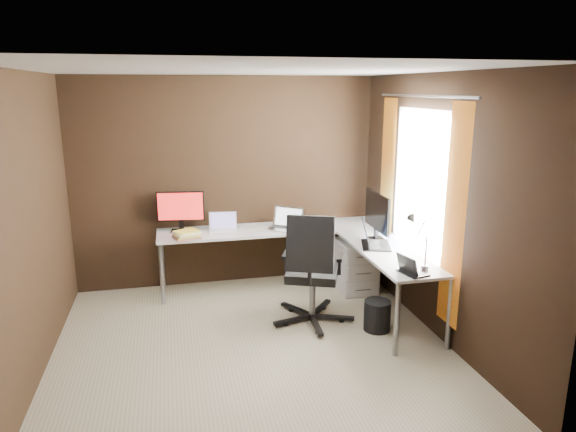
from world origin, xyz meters
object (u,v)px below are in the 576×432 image
object	(u,v)px
laptop_silver	(286,225)
book_stack	(187,235)
drawer_pedestal	(355,266)
monitor_right	(377,214)
office_chair	(312,290)
wastebasket	(377,315)
laptop_white	(223,227)
laptop_black_small	(411,270)
desk_lamp	(417,235)
monitor_left	(181,209)
laptop_black_big	(372,241)

from	to	relation	value
laptop_silver	book_stack	xyz separation A→B (m)	(-1.16, -0.13, -0.01)
drawer_pedestal	monitor_right	size ratio (longest dim) A/B	0.92
drawer_pedestal	office_chair	bearing A→B (deg)	-135.81
monitor_right	wastebasket	distance (m)	1.11
drawer_pedestal	laptop_silver	xyz separation A→B (m)	(-0.78, 0.28, 0.48)
laptop_white	laptop_black_small	world-z (taller)	laptop_white
monitor_right	desk_lamp	distance (m)	0.94
monitor_left	laptop_white	bearing A→B (deg)	-6.93
book_stack	laptop_silver	bearing A→B (deg)	6.30
laptop_black_big	laptop_white	bearing A→B (deg)	75.44
monitor_left	laptop_silver	bearing A→B (deg)	-1.72
desk_lamp	laptop_black_small	bearing A→B (deg)	-139.03
book_stack	desk_lamp	xyz separation A→B (m)	(2.02, -1.49, 0.28)
monitor_left	book_stack	size ratio (longest dim) A/B	1.66
drawer_pedestal	laptop_black_small	xyz separation A→B (m)	(-0.03, -1.45, 0.47)
laptop_silver	office_chair	distance (m)	1.09
laptop_black_big	office_chair	xyz separation A→B (m)	(-0.70, -0.14, -0.44)
monitor_left	laptop_silver	size ratio (longest dim) A/B	1.17
drawer_pedestal	laptop_black_big	world-z (taller)	laptop_black_big
laptop_black_big	drawer_pedestal	bearing A→B (deg)	13.14
laptop_silver	desk_lamp	size ratio (longest dim) A/B	0.89
wastebasket	drawer_pedestal	bearing A→B (deg)	81.53
laptop_white	laptop_silver	xyz separation A→B (m)	(0.74, -0.07, 0.01)
office_chair	drawer_pedestal	bearing A→B (deg)	66.40
laptop_black_small	book_stack	distance (m)	2.50
monitor_right	office_chair	bearing A→B (deg)	112.73
drawer_pedestal	monitor_left	xyz separation A→B (m)	(-1.99, 0.47, 0.69)
laptop_silver	laptop_black_big	xyz separation A→B (m)	(0.74, -0.86, 0.00)
monitor_right	laptop_black_small	bearing A→B (deg)	175.78
book_stack	office_chair	xyz separation A→B (m)	(1.20, -0.87, -0.43)
drawer_pedestal	office_chair	distance (m)	1.04
monitor_left	wastebasket	size ratio (longest dim) A/B	1.77
drawer_pedestal	office_chair	size ratio (longest dim) A/B	0.51
monitor_left	laptop_white	size ratio (longest dim) A/B	1.57
laptop_black_small	book_stack	size ratio (longest dim) A/B	0.91
desk_lamp	monitor_right	bearing A→B (deg)	83.26
monitor_left	wastebasket	world-z (taller)	monitor_left
monitor_left	desk_lamp	distance (m)	2.75
monitor_right	office_chair	xyz separation A→B (m)	(-0.82, -0.32, -0.69)
monitor_right	laptop_black_big	size ratio (longest dim) A/B	1.36
laptop_white	wastebasket	bearing A→B (deg)	-39.07
office_chair	monitor_left	bearing A→B (deg)	158.59
laptop_silver	book_stack	bearing A→B (deg)	-135.80
laptop_white	wastebasket	world-z (taller)	laptop_white
monitor_right	desk_lamp	world-z (taller)	monitor_right
drawer_pedestal	laptop_silver	distance (m)	0.96
book_stack	office_chair	world-z (taller)	office_chair
drawer_pedestal	laptop_white	size ratio (longest dim) A/B	1.74
laptop_black_big	book_stack	xyz separation A→B (m)	(-1.90, 0.73, -0.02)
office_chair	wastebasket	bearing A→B (deg)	-6.73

